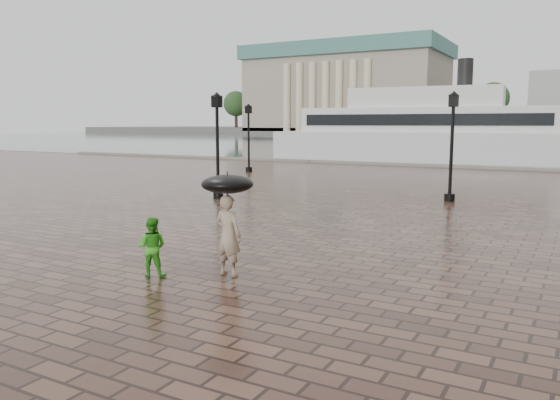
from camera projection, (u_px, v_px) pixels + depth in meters
name	position (u px, v px, depth m)	size (l,w,h in m)	color
ground	(178.00, 268.00, 12.22)	(300.00, 300.00, 0.00)	#351F18
harbour_water	(531.00, 143.00, 91.88)	(240.00, 240.00, 0.00)	#4D595E
quay_edge	(460.00, 168.00, 39.92)	(80.00, 0.60, 0.30)	slate
far_shore	(552.00, 132.00, 150.62)	(300.00, 60.00, 2.00)	#4C4C47
museum	(347.00, 87.00, 161.93)	(57.00, 32.50, 26.00)	gray
far_trees	(550.00, 97.00, 130.40)	(188.00, 8.00, 13.50)	#2D2119
street_lamps	(376.00, 141.00, 27.77)	(21.44, 14.44, 4.40)	black
adult_pedestrian	(228.00, 235.00, 11.57)	(0.63, 0.42, 1.74)	gray
child_pedestrian	(152.00, 247.00, 11.50)	(0.62, 0.48, 1.28)	green
ferry_near	(425.00, 131.00, 47.07)	(26.43, 8.40, 8.53)	silver
umbrella	(227.00, 184.00, 11.42)	(1.10, 1.10, 1.15)	black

